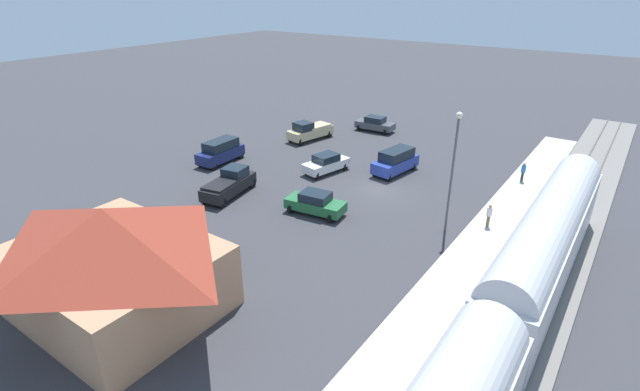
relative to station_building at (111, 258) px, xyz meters
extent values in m
plane|color=#38383D|center=(-4.00, -22.00, -3.10)|extent=(200.00, 200.00, 0.00)
cube|color=slate|center=(-18.00, -22.00, -3.01)|extent=(4.80, 70.00, 0.18)
cube|color=#59544C|center=(-18.72, -22.00, -2.86)|extent=(0.10, 70.00, 0.12)
cube|color=#59544C|center=(-17.28, -22.00, -2.86)|extent=(0.10, 70.00, 0.12)
cube|color=#B7B2A8|center=(-14.00, -22.00, -2.95)|extent=(3.20, 46.00, 0.30)
cube|color=silver|center=(-18.00, -15.43, -0.95)|extent=(2.90, 19.23, 3.70)
cube|color=red|center=(-16.54, -15.43, -1.25)|extent=(0.04, 17.69, 0.36)
cylinder|color=silver|center=(-18.00, -15.43, 0.80)|extent=(2.75, 18.46, 2.76)
cube|color=tan|center=(0.00, 0.00, -1.30)|extent=(10.38, 8.27, 3.60)
pyramid|color=maroon|center=(0.00, 0.00, 1.68)|extent=(11.18, 9.07, 2.36)
cube|color=#4C3323|center=(0.00, -4.16, -2.05)|extent=(1.10, 0.08, 2.10)
cylinder|color=brown|center=(-13.58, -20.09, -2.38)|extent=(0.22, 0.22, 0.85)
cylinder|color=silver|center=(-13.58, -20.09, -1.64)|extent=(0.36, 0.36, 0.62)
sphere|color=tan|center=(-13.58, -20.09, -1.21)|extent=(0.24, 0.24, 0.24)
cylinder|color=#333338|center=(-13.47, -30.03, -2.38)|extent=(0.22, 0.22, 0.85)
cylinder|color=#2D72B7|center=(-13.47, -30.03, -1.64)|extent=(0.36, 0.36, 0.62)
sphere|color=tan|center=(-13.47, -30.03, -1.21)|extent=(0.24, 0.24, 0.24)
cube|color=#283D9E|center=(-3.23, -26.21, -2.26)|extent=(2.67, 5.14, 1.00)
cube|color=#19232D|center=(-3.25, -26.36, -1.32)|extent=(2.22, 3.65, 0.88)
cylinder|color=black|center=(-3.79, -24.20, -2.76)|extent=(0.22, 0.68, 0.68)
cylinder|color=black|center=(-2.09, -24.46, -2.76)|extent=(0.22, 0.68, 0.68)
cylinder|color=black|center=(-4.36, -27.96, -2.76)|extent=(0.22, 0.68, 0.68)
cylinder|color=black|center=(-2.66, -28.21, -2.76)|extent=(0.22, 0.68, 0.68)
cube|color=black|center=(5.63, -13.83, -2.26)|extent=(2.90, 5.66, 0.92)
cube|color=#19232D|center=(5.82, -14.84, -1.38)|extent=(2.01, 2.01, 0.84)
cylinder|color=black|center=(6.87, -15.79, -2.72)|extent=(0.22, 0.76, 0.76)
cylinder|color=black|center=(5.17, -16.10, -2.72)|extent=(0.22, 0.76, 0.76)
cylinder|color=black|center=(6.09, -11.56, -2.72)|extent=(0.22, 0.76, 0.76)
cylinder|color=black|center=(4.40, -11.87, -2.72)|extent=(0.22, 0.76, 0.76)
cube|color=black|center=(5.46, -12.90, -1.70)|extent=(2.37, 3.26, 0.20)
cube|color=#C6B284|center=(9.02, -29.82, -2.26)|extent=(3.03, 5.69, 0.92)
cube|color=#19232D|center=(9.23, -28.82, -1.38)|extent=(2.04, 2.05, 0.84)
cylinder|color=black|center=(8.62, -27.54, -2.72)|extent=(0.22, 0.76, 0.76)
cylinder|color=black|center=(10.30, -27.89, -2.72)|extent=(0.22, 0.76, 0.76)
cylinder|color=black|center=(7.74, -31.75, -2.72)|extent=(0.22, 0.76, 0.76)
cylinder|color=black|center=(9.42, -32.10, -2.72)|extent=(0.22, 0.76, 0.76)
cube|color=#C6B284|center=(8.83, -30.74, -1.70)|extent=(2.43, 3.29, 0.20)
cube|color=#236638|center=(-2.09, -15.22, -2.38)|extent=(4.70, 2.40, 0.76)
cube|color=#19232D|center=(-2.09, -15.22, -1.68)|extent=(2.35, 1.88, 0.64)
cylinder|color=black|center=(-3.68, -16.23, -2.76)|extent=(0.22, 0.68, 0.68)
cylinder|color=black|center=(-3.88, -14.64, -2.76)|extent=(0.22, 0.68, 0.68)
cylinder|color=black|center=(-0.30, -15.80, -2.76)|extent=(0.22, 0.68, 0.68)
cylinder|color=black|center=(-0.51, -14.21, -2.76)|extent=(0.22, 0.68, 0.68)
cube|color=#47494F|center=(4.70, -36.75, -2.38)|extent=(4.60, 2.10, 0.76)
cube|color=#19232D|center=(4.70, -36.75, -1.68)|extent=(2.25, 1.74, 0.64)
cylinder|color=black|center=(3.05, -37.64, -2.76)|extent=(0.22, 0.68, 0.68)
cylinder|color=black|center=(2.96, -36.05, -2.76)|extent=(0.22, 0.68, 0.68)
cylinder|color=black|center=(6.44, -37.45, -2.76)|extent=(0.22, 0.68, 0.68)
cylinder|color=black|center=(6.35, -35.85, -2.76)|extent=(0.22, 0.68, 0.68)
cube|color=white|center=(2.03, -22.69, -2.38)|extent=(2.79, 4.80, 0.76)
cube|color=#19232D|center=(2.03, -22.69, -1.68)|extent=(2.06, 2.46, 0.64)
cylinder|color=black|center=(2.44, -24.53, -2.76)|extent=(0.22, 0.68, 0.68)
cylinder|color=black|center=(0.88, -24.17, -2.76)|extent=(0.22, 0.68, 0.68)
cylinder|color=black|center=(3.19, -21.21, -2.76)|extent=(0.22, 0.68, 0.68)
cylinder|color=black|center=(1.63, -20.86, -2.76)|extent=(0.22, 0.68, 0.68)
cube|color=navy|center=(11.86, -18.95, -2.26)|extent=(2.16, 4.98, 1.00)
cube|color=#19232D|center=(11.87, -19.10, -1.32)|extent=(1.87, 3.50, 0.88)
cylinder|color=black|center=(10.92, -17.09, -2.76)|extent=(0.22, 0.68, 0.68)
cylinder|color=black|center=(12.64, -17.02, -2.76)|extent=(0.22, 0.68, 0.68)
cylinder|color=black|center=(11.08, -20.89, -2.76)|extent=(0.22, 0.68, 0.68)
cylinder|color=black|center=(12.80, -20.81, -2.76)|extent=(0.22, 0.68, 0.68)
cylinder|color=#515156|center=(-11.20, -18.27, 0.99)|extent=(0.16, 0.16, 8.18)
sphere|color=#EAE5C6|center=(-11.20, -18.27, 5.26)|extent=(0.44, 0.44, 0.44)
camera|label=1|loc=(-20.81, 10.87, 13.09)|focal=26.51mm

